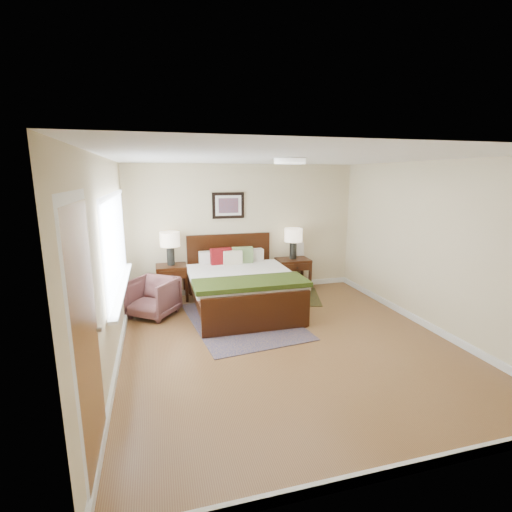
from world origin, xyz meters
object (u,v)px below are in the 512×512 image
bed (241,279)px  nightstand_left (172,272)px  lamp_left (170,242)px  rug_persian (243,320)px  armchair (153,297)px  nightstand_right (293,271)px  lamp_right (293,238)px

bed → nightstand_left: (-1.13, 0.80, 0.01)m
lamp_left → rug_persian: 2.03m
armchair → rug_persian: 1.53m
armchair → nightstand_right: bearing=51.1°
bed → lamp_right: bearing=32.9°
lamp_left → armchair: lamp_left is taller
bed → rug_persian: size_ratio=0.98×
nightstand_right → lamp_left: 2.50m
lamp_left → nightstand_right: bearing=-0.3°
lamp_left → armchair: 1.15m
nightstand_left → armchair: 0.85m
bed → nightstand_left: size_ratio=3.22×
nightstand_right → nightstand_left: bearing=-179.8°
nightstand_right → lamp_left: lamp_left is taller
bed → lamp_right: size_ratio=3.50×
lamp_right → rug_persian: lamp_right is taller
nightstand_right → lamp_right: (-0.00, 0.01, 0.68)m
nightstand_left → armchair: nightstand_left is taller
lamp_right → armchair: lamp_right is taller
nightstand_right → lamp_right: 0.68m
nightstand_left → lamp_left: bearing=90.0°
nightstand_left → armchair: size_ratio=0.94×
armchair → rug_persian: size_ratio=0.32×
rug_persian → lamp_right: bearing=38.3°
nightstand_left → rug_persian: 1.78m
rug_persian → lamp_left: bearing=119.9°
lamp_right → armchair: size_ratio=0.87×
bed → armchair: (-1.48, 0.05, -0.21)m
nightstand_left → bed: bearing=-35.3°
lamp_left → rug_persian: bearing=-53.3°
bed → rug_persian: (-0.10, -0.56, -0.52)m
nightstand_left → lamp_right: lamp_right is taller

